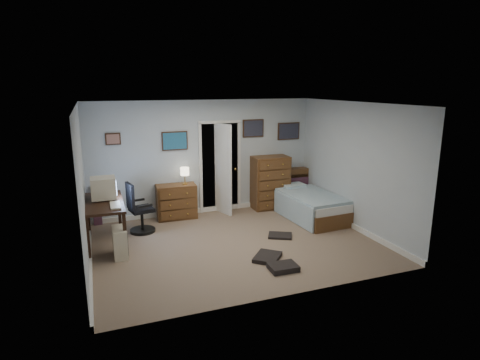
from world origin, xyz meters
The scene contains 15 objects.
floor centered at (0.00, 0.00, -0.01)m, with size 5.00×4.00×0.02m, color #856D5B.
computer_desk centered at (-2.30, 0.69, 0.64)m, with size 0.67×1.44×0.83m.
crt_monitor centered at (-2.18, 0.84, 1.03)m, with size 0.43×0.40×0.40m.
keyboard centered at (-2.02, 0.34, 0.84)m, with size 0.17×0.44×0.03m, color beige.
pc_tower centered at (-2.00, 0.14, 0.25)m, with size 0.23×0.46×0.50m.
office_chair centered at (-1.56, 1.17, 0.39)m, with size 0.58×0.58×1.01m.
media_stack centered at (-2.32, 1.97, 0.41)m, with size 0.16×0.16×0.82m, color maroon.
low_dresser centered at (-0.70, 1.77, 0.37)m, with size 0.83×0.42×0.74m, color brown.
table_lamp centered at (-0.50, 1.78, 1.01)m, with size 0.19×0.19×0.36m.
doorway centered at (0.35, 2.27, 1.00)m, with size 0.96×1.12×2.05m.
tall_dresser centered at (1.49, 1.75, 0.61)m, with size 0.83×0.49×1.22m, color brown.
headboard_bookcase centered at (2.32, 1.86, 0.46)m, with size 0.96×0.25×0.87m.
bed centered at (1.99, 0.80, 0.28)m, with size 1.07×1.86×0.59m.
wall_posters centered at (0.57, 1.98, 1.75)m, with size 4.38×0.04×0.60m.
floor_clutter centered at (0.42, -0.84, 0.04)m, with size 1.21×1.70×0.09m.
Camera 1 is at (-2.31, -6.43, 2.82)m, focal length 30.00 mm.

